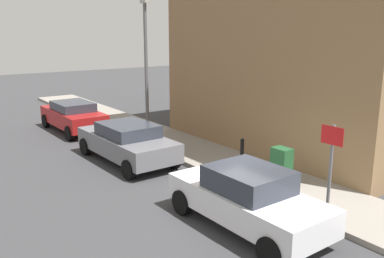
{
  "coord_description": "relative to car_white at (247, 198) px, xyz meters",
  "views": [
    {
      "loc": [
        -7.01,
        -7.71,
        4.55
      ],
      "look_at": [
        1.27,
        3.72,
        1.2
      ],
      "focal_mm": 38.55,
      "sensor_mm": 36.0,
      "label": 1
    }
  ],
  "objects": [
    {
      "name": "street_sign",
      "position": [
        1.74,
        -0.96,
        0.91
      ],
      "size": [
        0.08,
        0.6,
        2.3
      ],
      "color": "#59595B",
      "rests_on": "sidewalk"
    },
    {
      "name": "car_red",
      "position": [
        0.18,
        11.89,
        -0.01
      ],
      "size": [
        1.87,
        4.25,
        1.39
      ],
      "rotation": [
        0.0,
        0.0,
        1.59
      ],
      "color": "maroon",
      "rests_on": "ground"
    },
    {
      "name": "car_grey",
      "position": [
        0.08,
        6.26,
        -0.01
      ],
      "size": [
        2.04,
        4.5,
        1.4
      ],
      "rotation": [
        0.0,
        0.0,
        1.6
      ],
      "color": "slate",
      "rests_on": "ground"
    },
    {
      "name": "sidewalk",
      "position": [
        2.65,
        7.17,
        -0.68
      ],
      "size": [
        2.43,
        30.0,
        0.15
      ],
      "primitive_type": "cube",
      "color": "gray",
      "rests_on": "ground"
    },
    {
      "name": "bollard_near_cabinet",
      "position": [
        2.51,
        2.9,
        -0.05
      ],
      "size": [
        0.14,
        0.14,
        1.04
      ],
      "color": "black",
      "rests_on": "sidewalk"
    },
    {
      "name": "corner_building",
      "position": [
        7.32,
        4.25,
        4.01
      ],
      "size": [
        7.01,
        10.16,
        9.51
      ],
      "color": "olive",
      "rests_on": "ground"
    },
    {
      "name": "car_white",
      "position": [
        0.0,
        0.0,
        0.0
      ],
      "size": [
        1.85,
        4.15,
        1.48
      ],
      "rotation": [
        0.0,
        0.0,
        1.58
      ],
      "color": "silver",
      "rests_on": "ground"
    },
    {
      "name": "ground",
      "position": [
        0.67,
        1.17,
        -0.75
      ],
      "size": [
        80.0,
        80.0,
        0.0
      ],
      "primitive_type": "plane",
      "color": "#38383A"
    },
    {
      "name": "lamppost",
      "position": [
        2.27,
        8.61,
        2.55
      ],
      "size": [
        0.2,
        0.44,
        5.72
      ],
      "color": "#59595B",
      "rests_on": "sidewalk"
    },
    {
      "name": "utility_cabinet",
      "position": [
        2.41,
        1.13,
        -0.07
      ],
      "size": [
        0.46,
        0.61,
        1.15
      ],
      "color": "#1E4C28",
      "rests_on": "sidewalk"
    }
  ]
}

